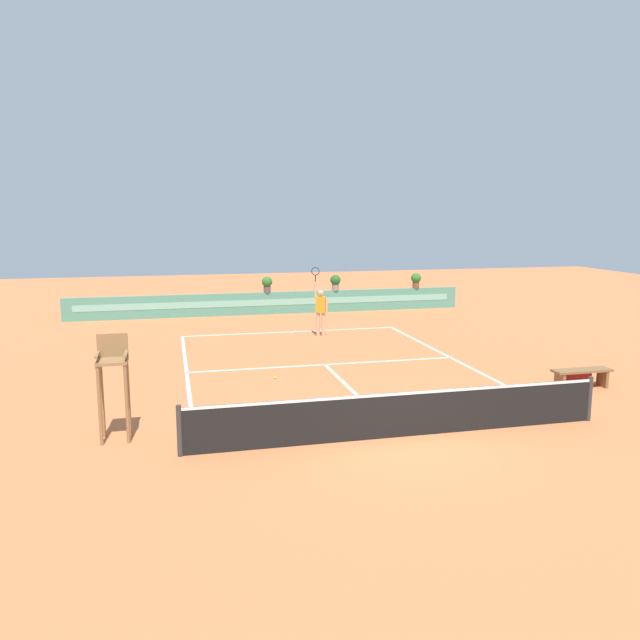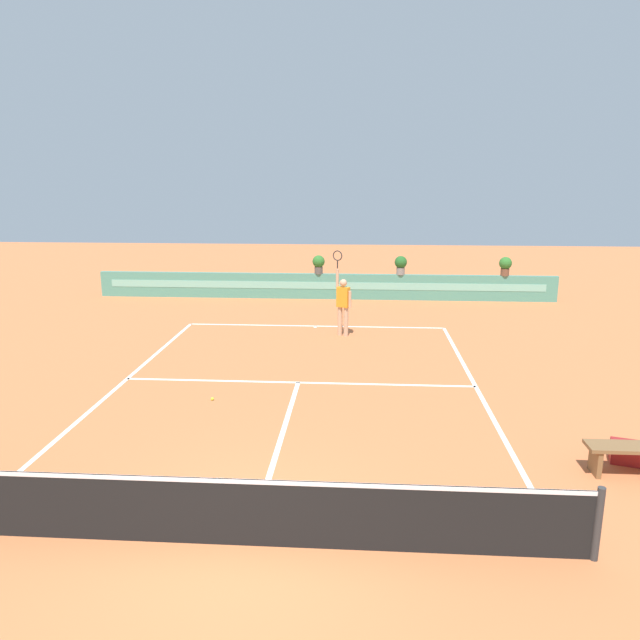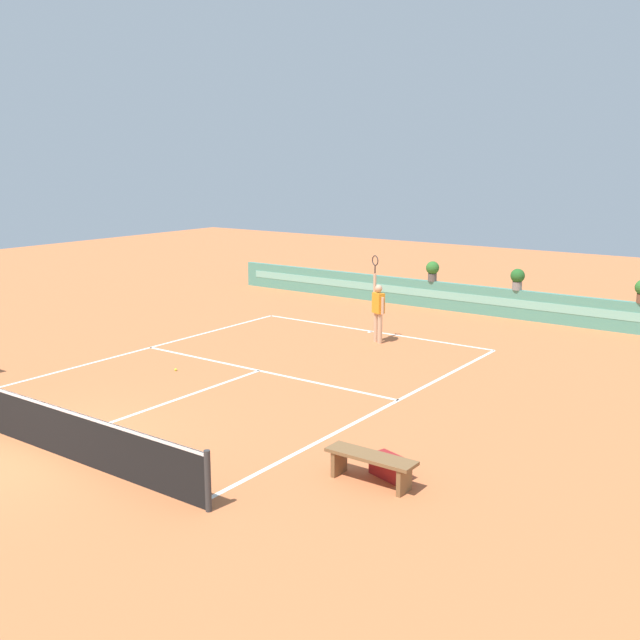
# 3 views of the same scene
# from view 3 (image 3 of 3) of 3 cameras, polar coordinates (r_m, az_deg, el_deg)

# --- Properties ---
(ground_plane) EXTENTS (60.00, 60.00, 0.00)m
(ground_plane) POSITION_cam_3_polar(r_m,az_deg,el_deg) (18.80, -5.51, -4.20)
(ground_plane) COLOR #C66B3D
(court_lines) EXTENTS (8.32, 11.94, 0.01)m
(court_lines) POSITION_cam_3_polar(r_m,az_deg,el_deg) (19.33, -4.11, -3.70)
(court_lines) COLOR white
(court_lines) RESTS_ON ground
(net) EXTENTS (8.92, 0.10, 1.00)m
(net) POSITION_cam_3_polar(r_m,az_deg,el_deg) (14.90, -21.02, -7.36)
(net) COLOR #333333
(net) RESTS_ON ground
(back_wall_barrier) EXTENTS (18.00, 0.21, 1.00)m
(back_wall_barrier) POSITION_cam_3_polar(r_m,az_deg,el_deg) (27.16, 9.03, 1.91)
(back_wall_barrier) COLOR #4C8E7A
(back_wall_barrier) RESTS_ON ground
(bench_courtside) EXTENTS (1.60, 0.44, 0.51)m
(bench_courtside) POSITION_cam_3_polar(r_m,az_deg,el_deg) (12.55, 3.94, -10.90)
(bench_courtside) COLOR brown
(bench_courtside) RESTS_ON ground
(gear_bag) EXTENTS (0.77, 0.55, 0.36)m
(gear_bag) POSITION_cam_3_polar(r_m,az_deg,el_deg) (12.89, 5.43, -11.23)
(gear_bag) COLOR maroon
(gear_bag) RESTS_ON ground
(tennis_player) EXTENTS (0.58, 0.35, 2.58)m
(tennis_player) POSITION_cam_3_polar(r_m,az_deg,el_deg) (21.77, 4.52, 0.94)
(tennis_player) COLOR tan
(tennis_player) RESTS_ON ground
(tennis_ball_near_baseline) EXTENTS (0.07, 0.07, 0.07)m
(tennis_ball_near_baseline) POSITION_cam_3_polar(r_m,az_deg,el_deg) (19.36, -11.09, -3.78)
(tennis_ball_near_baseline) COLOR #CCE033
(tennis_ball_near_baseline) RESTS_ON ground
(potted_plant_centre) EXTENTS (0.48, 0.48, 0.72)m
(potted_plant_centre) POSITION_cam_3_polar(r_m,az_deg,el_deg) (27.11, 8.69, 3.86)
(potted_plant_centre) COLOR #514C47
(potted_plant_centre) RESTS_ON back_wall_barrier
(potted_plant_right) EXTENTS (0.48, 0.48, 0.72)m
(potted_plant_right) POSITION_cam_3_polar(r_m,az_deg,el_deg) (25.84, 15.01, 3.17)
(potted_plant_right) COLOR gray
(potted_plant_right) RESTS_ON back_wall_barrier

